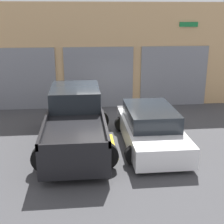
{
  "coord_description": "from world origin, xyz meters",
  "views": [
    {
      "loc": [
        -1.06,
        -11.9,
        4.48
      ],
      "look_at": [
        0.0,
        -1.38,
        1.1
      ],
      "focal_mm": 50.0,
      "sensor_mm": 36.0,
      "label": 1
    }
  ],
  "objects": [
    {
      "name": "parking_stripe_left",
      "position": [
        0.0,
        -1.88,
        0.0
      ],
      "size": [
        0.12,
        2.2,
        0.01
      ],
      "primitive_type": "cube",
      "color": "gold",
      "rests_on": "ground"
    },
    {
      "name": "parking_stripe_centre",
      "position": [
        2.61,
        -1.88,
        0.0
      ],
      "size": [
        0.12,
        2.2,
        0.01
      ],
      "primitive_type": "cube",
      "color": "gold",
      "rests_on": "ground"
    },
    {
      "name": "ground_plane",
      "position": [
        0.0,
        0.0,
        0.0
      ],
      "size": [
        28.0,
        28.0,
        0.0
      ],
      "primitive_type": "plane",
      "color": "#3D3D3F"
    },
    {
      "name": "pickup_truck",
      "position": [
        -1.31,
        -1.54,
        0.85
      ],
      "size": [
        2.57,
        5.25,
        1.83
      ],
      "color": "black",
      "rests_on": "ground"
    },
    {
      "name": "parking_stripe_far_left",
      "position": [
        -2.61,
        -1.88,
        0.0
      ],
      "size": [
        0.12,
        2.2,
        0.01
      ],
      "primitive_type": "cube",
      "color": "gold",
      "rests_on": "ground"
    },
    {
      "name": "shophouse_building",
      "position": [
        -0.01,
        3.28,
        2.43
      ],
      "size": [
        14.89,
        0.68,
        4.96
      ],
      "color": "tan",
      "rests_on": "ground"
    },
    {
      "name": "sedan_white",
      "position": [
        1.31,
        -1.85,
        0.63
      ],
      "size": [
        2.21,
        4.54,
        1.34
      ],
      "color": "white",
      "rests_on": "ground"
    }
  ]
}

